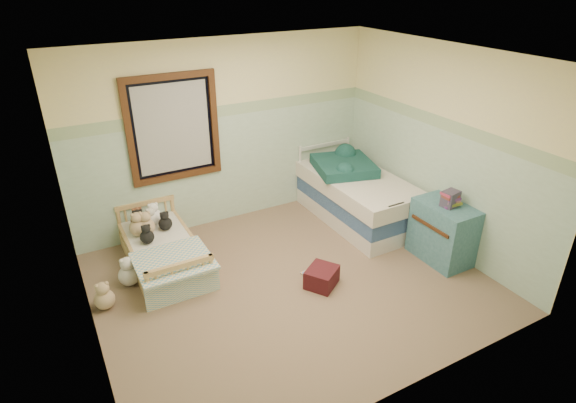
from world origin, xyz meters
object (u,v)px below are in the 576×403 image
toddler_bed_frame (164,258)px  floor_book (314,273)px  red_pillow (322,277)px  plush_floor_tan (105,299)px  twin_bed_frame (356,212)px  plush_floor_cream (129,275)px  dresser (443,232)px

toddler_bed_frame → floor_book: toddler_bed_frame is taller
red_pillow → toddler_bed_frame: bearing=138.9°
red_pillow → floor_book: size_ratio=1.28×
plush_floor_tan → twin_bed_frame: twin_bed_frame is taller
twin_bed_frame → floor_book: size_ratio=6.69×
toddler_bed_frame → plush_floor_cream: size_ratio=6.28×
toddler_bed_frame → red_pillow: red_pillow is taller
twin_bed_frame → red_pillow: size_ratio=5.23×
plush_floor_cream → red_pillow: 2.18m
toddler_bed_frame → dresser: bearing=-26.3°
plush_floor_cream → twin_bed_frame: 3.18m
toddler_bed_frame → plush_floor_tan: size_ratio=6.99×
plush_floor_cream → floor_book: (1.95, -0.85, -0.11)m
toddler_bed_frame → floor_book: size_ratio=5.56×
toddler_bed_frame → twin_bed_frame: size_ratio=0.83×
plush_floor_tan → dresser: bearing=-14.7°
plush_floor_cream → plush_floor_tan: plush_floor_cream is taller
plush_floor_tan → twin_bed_frame: bearing=5.0°
dresser → red_pillow: 1.62m
plush_floor_cream → toddler_bed_frame: bearing=23.9°
twin_bed_frame → dresser: 1.37m
red_pillow → floor_book: bearing=79.8°
twin_bed_frame → floor_book: bearing=-145.1°
floor_book → red_pillow: bearing=-108.0°
dresser → twin_bed_frame: bearing=103.3°
twin_bed_frame → plush_floor_cream: bearing=-179.8°
plush_floor_cream → floor_book: 2.13m
toddler_bed_frame → twin_bed_frame: (2.73, -0.19, 0.01)m
twin_bed_frame → dresser: (0.31, -1.31, 0.26)m
dresser → red_pillow: size_ratio=2.12×
plush_floor_tan → plush_floor_cream: bearing=43.0°
toddler_bed_frame → dresser: size_ratio=2.06×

